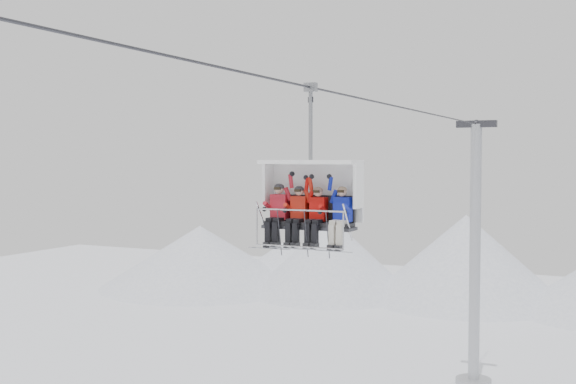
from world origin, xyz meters
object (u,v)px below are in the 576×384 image
at_px(lift_tower_right, 475,272).
at_px(skier_center_left, 298,213).
at_px(chairlift_carrier, 313,193).
at_px(skier_far_right, 341,215).
at_px(skier_far_left, 278,212).
at_px(skier_center_right, 317,214).

bearing_deg(lift_tower_right, skier_center_left, -90.71).
relative_size(chairlift_carrier, skier_far_right, 2.36).
height_order(skier_center_left, skier_far_right, skier_far_right).
bearing_deg(skier_far_left, skier_center_left, -0.62).
relative_size(chairlift_carrier, skier_center_right, 2.36).
height_order(lift_tower_right, chairlift_carrier, lift_tower_right).
height_order(skier_center_left, skier_center_right, skier_center_left).
distance_m(lift_tower_right, skier_center_left, 21.36).
height_order(skier_far_left, skier_center_left, skier_far_left).
height_order(skier_far_left, skier_far_right, skier_far_left).
xyz_separation_m(lift_tower_right, skier_center_left, (-0.26, -20.90, 4.42)).
xyz_separation_m(skier_far_left, skier_center_right, (1.06, -0.01, -0.03)).
bearing_deg(skier_far_left, chairlift_carrier, 20.52).
relative_size(skier_far_left, skier_center_left, 1.00).
xyz_separation_m(lift_tower_right, chairlift_carrier, (0.00, -20.59, 4.92)).
distance_m(skier_center_right, skier_far_right, 0.63).
distance_m(chairlift_carrier, skier_center_right, 0.64).
relative_size(skier_far_left, skier_far_right, 1.00).
height_order(chairlift_carrier, skier_far_right, chairlift_carrier).
distance_m(skier_far_left, skier_center_right, 1.06).
bearing_deg(chairlift_carrier, skier_far_left, -159.48).
distance_m(lift_tower_right, skier_center_right, 21.36).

